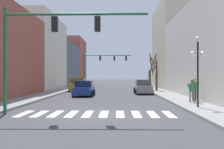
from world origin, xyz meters
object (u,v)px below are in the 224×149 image
object	(u,v)px
car_parked_right_near	(143,87)
street_tree_left_near	(151,73)
street_lamp_right_corner	(198,57)
car_driving_toward_lane	(78,85)
car_parked_left_near	(84,89)
traffic_signal_near	(49,35)
pedestrian_crossing_street	(192,89)
traffic_signal_far	(102,61)
pedestrian_waiting_at_curb	(194,88)
street_tree_right_mid	(156,74)

from	to	relation	value
car_parked_right_near	street_tree_left_near	xyz separation A→B (m)	(2.48, 12.64, 1.76)
street_lamp_right_corner	car_driving_toward_lane	xyz separation A→B (m)	(-10.41, 18.74, -2.49)
car_parked_left_near	car_parked_right_near	bearing A→B (deg)	117.61
street_lamp_right_corner	street_tree_left_near	xyz separation A→B (m)	(0.37, 26.60, -0.77)
traffic_signal_near	car_parked_right_near	size ratio (longest dim) A/B	1.83
car_parked_left_near	street_tree_left_near	size ratio (longest dim) A/B	0.76
car_parked_left_near	pedestrian_crossing_street	size ratio (longest dim) A/B	2.54
car_parked_left_near	pedestrian_crossing_street	xyz separation A→B (m)	(9.01, -7.76, 0.40)
traffic_signal_far	street_tree_left_near	world-z (taller)	traffic_signal_far
street_tree_left_near	car_driving_toward_lane	bearing A→B (deg)	-143.88
car_parked_right_near	street_tree_left_near	size ratio (longest dim) A/B	0.78
traffic_signal_far	traffic_signal_near	bearing A→B (deg)	-91.49
traffic_signal_far	car_parked_right_near	size ratio (longest dim) A/B	2.00
traffic_signal_far	pedestrian_crossing_street	xyz separation A→B (m)	(8.46, -28.72, -3.57)
car_parked_left_near	pedestrian_waiting_at_curb	xyz separation A→B (m)	(9.53, -6.53, 0.44)
car_parked_left_near	pedestrian_crossing_street	world-z (taller)	pedestrian_crossing_street
pedestrian_crossing_street	pedestrian_waiting_at_curb	bearing A→B (deg)	94.44
street_tree_right_mid	street_tree_left_near	distance (m)	8.62
car_parked_right_near	street_lamp_right_corner	bearing A→B (deg)	-171.39
street_lamp_right_corner	car_driving_toward_lane	size ratio (longest dim) A/B	0.94
street_lamp_right_corner	car_driving_toward_lane	world-z (taller)	street_lamp_right_corner
pedestrian_crossing_street	street_tree_right_mid	bearing A→B (deg)	118.99
traffic_signal_near	car_parked_right_near	distance (m)	17.92
car_driving_toward_lane	traffic_signal_far	bearing A→B (deg)	-10.57
traffic_signal_near	street_tree_left_near	bearing A→B (deg)	72.17
car_parked_left_near	street_tree_right_mid	world-z (taller)	street_tree_right_mid
street_tree_right_mid	street_lamp_right_corner	bearing A→B (deg)	-89.90
traffic_signal_near	car_parked_right_near	xyz separation A→B (m)	(6.79, 16.18, -3.61)
car_parked_left_near	street_tree_right_mid	size ratio (longest dim) A/B	0.88
car_parked_right_near	street_tree_left_near	distance (m)	13.00
street_lamp_right_corner	pedestrian_waiting_at_curb	bearing A→B (deg)	76.73
street_lamp_right_corner	car_driving_toward_lane	distance (m)	21.58
traffic_signal_near	traffic_signal_far	world-z (taller)	traffic_signal_far
traffic_signal_near	car_parked_left_near	xyz separation A→B (m)	(0.33, 12.80, -3.64)
street_lamp_right_corner	car_parked_right_near	size ratio (longest dim) A/B	1.02
traffic_signal_near	car_parked_left_near	size ratio (longest dim) A/B	1.89
traffic_signal_near	pedestrian_waiting_at_curb	size ratio (longest dim) A/B	4.59
street_tree_left_near	traffic_signal_far	bearing A→B (deg)	149.57
street_lamp_right_corner	pedestrian_waiting_at_curb	world-z (taller)	street_lamp_right_corner
car_parked_right_near	pedestrian_waiting_at_curb	distance (m)	10.38
traffic_signal_near	street_tree_left_near	size ratio (longest dim) A/B	1.43
pedestrian_waiting_at_curb	street_tree_left_near	distance (m)	22.60
pedestrian_waiting_at_curb	traffic_signal_near	bearing A→B (deg)	177.21
car_parked_right_near	pedestrian_crossing_street	xyz separation A→B (m)	(2.55, -11.15, 0.37)
traffic_signal_near	street_tree_right_mid	bearing A→B (deg)	66.30
car_driving_toward_lane	pedestrian_waiting_at_curb	world-z (taller)	pedestrian_waiting_at_curb
pedestrian_crossing_street	street_tree_left_near	world-z (taller)	street_tree_left_near
traffic_signal_far	pedestrian_crossing_street	bearing A→B (deg)	-73.58
pedestrian_crossing_street	street_tree_left_near	size ratio (longest dim) A/B	0.30
car_driving_toward_lane	street_tree_right_mid	world-z (taller)	street_tree_right_mid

